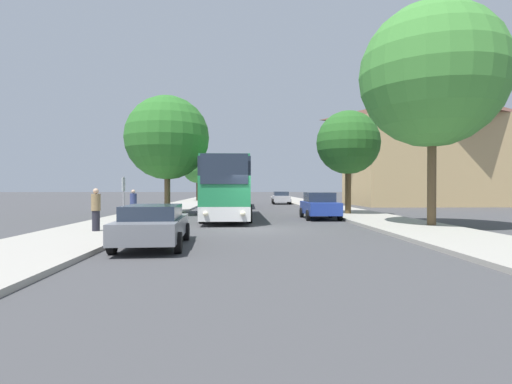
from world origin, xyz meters
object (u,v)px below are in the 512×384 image
bus_stop_sign (124,195)px  pedestrian_waiting_far (133,204)px  bus_front (227,188)px  bus_middle (232,189)px  tree_left_far (198,168)px  pedestrian_waiting_near (96,209)px  parked_car_right_near (320,205)px  tree_right_mid (348,143)px  tree_left_near (167,138)px  parked_car_right_far (281,197)px  parked_car_left_curb (153,224)px  tree_right_near (432,76)px

bus_stop_sign → pedestrian_waiting_far: 3.60m
bus_front → bus_middle: bearing=89.5°
bus_front → tree_left_far: (-4.91, 29.18, 2.66)m
pedestrian_waiting_near → bus_stop_sign: bearing=-15.0°
parked_car_right_near → bus_stop_sign: size_ratio=1.82×
bus_middle → bus_front: bearing=-88.6°
bus_middle → tree_right_mid: (8.13, -12.38, 3.19)m
tree_left_near → parked_car_right_near: bearing=-21.0°
bus_stop_sign → pedestrian_waiting_near: 2.47m
tree_left_far → parked_car_right_far: bearing=-38.2°
parked_car_left_curb → parked_car_right_far: bearing=74.1°
pedestrian_waiting_far → bus_stop_sign: bearing=-145.3°
pedestrian_waiting_far → tree_left_near: size_ratio=0.20×
parked_car_right_far → pedestrian_waiting_near: 31.21m
bus_front → pedestrian_waiting_near: (-5.00, -8.40, -0.87)m
bus_front → tree_right_mid: 8.88m
bus_middle → parked_car_right_far: bus_middle is taller
parked_car_right_far → tree_right_mid: (2.60, -19.02, 4.17)m
tree_left_near → tree_left_far: size_ratio=1.24×
bus_middle → tree_left_far: tree_left_far is taller
parked_car_right_near → pedestrian_waiting_near: 13.07m
bus_front → parked_car_right_far: (5.51, 20.99, -1.13)m
bus_front → tree_right_near: tree_right_near is taller
pedestrian_waiting_near → tree_right_mid: bearing=-56.7°
pedestrian_waiting_near → tree_left_near: size_ratio=0.21×
parked_car_left_curb → pedestrian_waiting_far: pedestrian_waiting_far is taller
parked_car_right_near → tree_left_near: size_ratio=0.51×
parked_car_left_curb → bus_stop_sign: bearing=111.3°
parked_car_right_far → tree_left_far: 13.79m
bus_middle → pedestrian_waiting_near: bus_middle is taller
bus_middle → tree_right_near: tree_right_near is taller
bus_middle → parked_car_right_near: size_ratio=2.78×
bus_stop_sign → tree_left_far: 35.34m
bus_middle → pedestrian_waiting_near: bearing=-101.1°
bus_stop_sign → tree_right_mid: (12.68, 8.00, 3.37)m
bus_front → tree_right_near: 12.80m
parked_car_right_near → parked_car_right_far: bearing=-89.2°
parked_car_left_curb → tree_left_near: size_ratio=0.58×
tree_right_near → tree_right_mid: 8.86m
tree_left_near → tree_right_near: (13.95, -9.45, 1.78)m
parked_car_right_far → tree_right_near: (4.23, -27.44, 6.35)m
tree_right_near → tree_right_mid: tree_right_near is taller
tree_right_near → bus_stop_sign: bearing=178.3°
parked_car_right_far → tree_right_near: tree_right_near is taller
pedestrian_waiting_near → pedestrian_waiting_far: (-0.07, 5.89, -0.05)m
parked_car_right_far → pedestrian_waiting_near: bearing=72.0°
parked_car_left_curb → tree_right_near: (11.71, 5.35, 6.38)m
bus_middle → tree_right_mid: tree_right_mid is taller
tree_left_near → bus_front: bearing=-35.5°
tree_left_near → tree_left_far: (-0.71, 26.19, -0.77)m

